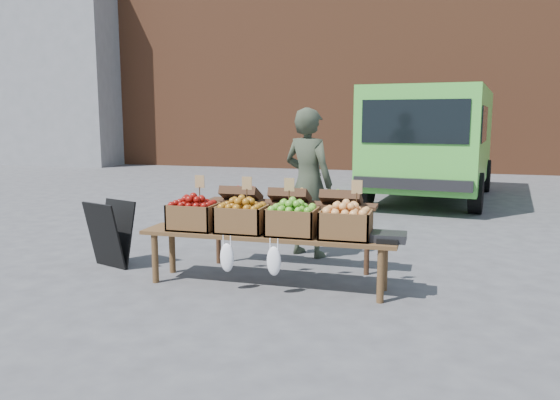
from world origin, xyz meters
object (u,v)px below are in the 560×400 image
(chalkboard_sign, at_px, (110,234))
(weighing_scale, at_px, (389,237))
(delivery_van, at_px, (432,145))
(crate_golden_apples, at_px, (194,216))
(back_table, at_px, (290,225))
(vendor, at_px, (308,183))
(display_bench, at_px, (267,260))
(crate_green_apples, at_px, (346,224))
(crate_red_apples, at_px, (293,222))
(crate_russet_pears, at_px, (242,219))

(chalkboard_sign, xyz_separation_m, weighing_scale, (3.27, -0.23, 0.21))
(delivery_van, distance_m, crate_golden_apples, 7.44)
(back_table, bearing_deg, vendor, 84.90)
(back_table, relative_size, weighing_scale, 6.18)
(delivery_van, height_order, display_bench, delivery_van)
(delivery_van, xyz_separation_m, display_bench, (-1.60, -7.02, -0.89))
(crate_green_apples, relative_size, weighing_scale, 1.47)
(display_bench, bearing_deg, chalkboard_sign, 173.52)
(delivery_van, relative_size, chalkboard_sign, 6.57)
(crate_red_apples, relative_size, weighing_scale, 1.47)
(display_bench, bearing_deg, crate_red_apples, 0.00)
(crate_golden_apples, distance_m, crate_red_apples, 1.10)
(crate_green_apples, bearing_deg, weighing_scale, 0.00)
(display_bench, distance_m, crate_green_apples, 0.93)
(delivery_van, relative_size, vendor, 2.78)
(display_bench, bearing_deg, weighing_scale, 0.00)
(chalkboard_sign, relative_size, display_bench, 0.30)
(chalkboard_sign, bearing_deg, display_bench, 12.64)
(weighing_scale, bearing_deg, crate_red_apples, 180.00)
(display_bench, relative_size, crate_green_apples, 5.40)
(back_table, xyz_separation_m, crate_russet_pears, (-0.33, -0.72, 0.19))
(crate_golden_apples, height_order, crate_green_apples, same)
(crate_golden_apples, bearing_deg, crate_russet_pears, 0.00)
(delivery_van, bearing_deg, vendor, -97.50)
(back_table, height_order, weighing_scale, back_table)
(crate_russet_pears, height_order, crate_green_apples, same)
(crate_red_apples, bearing_deg, crate_green_apples, 0.00)
(vendor, bearing_deg, crate_russet_pears, 96.70)
(vendor, distance_m, crate_green_apples, 1.59)
(chalkboard_sign, height_order, crate_red_apples, crate_red_apples)
(chalkboard_sign, xyz_separation_m, crate_red_apples, (2.29, -0.23, 0.31))
(chalkboard_sign, distance_m, crate_russet_pears, 1.79)
(crate_golden_apples, bearing_deg, back_table, 39.20)
(crate_golden_apples, bearing_deg, chalkboard_sign, 169.13)
(display_bench, bearing_deg, delivery_van, 77.19)
(vendor, height_order, crate_russet_pears, vendor)
(crate_golden_apples, bearing_deg, display_bench, 0.00)
(chalkboard_sign, relative_size, back_table, 0.38)
(display_bench, bearing_deg, crate_green_apples, 0.00)
(crate_russet_pears, distance_m, crate_green_apples, 1.10)
(crate_golden_apples, height_order, crate_red_apples, same)
(crate_russet_pears, bearing_deg, weighing_scale, 0.00)
(back_table, height_order, display_bench, back_table)
(delivery_van, height_order, crate_green_apples, delivery_van)
(crate_golden_apples, bearing_deg, crate_red_apples, 0.00)
(back_table, distance_m, crate_green_apples, 1.07)
(vendor, distance_m, back_table, 0.81)
(delivery_van, height_order, crate_red_apples, delivery_van)
(delivery_van, height_order, weighing_scale, delivery_van)
(chalkboard_sign, xyz_separation_m, crate_russet_pears, (1.74, -0.23, 0.31))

